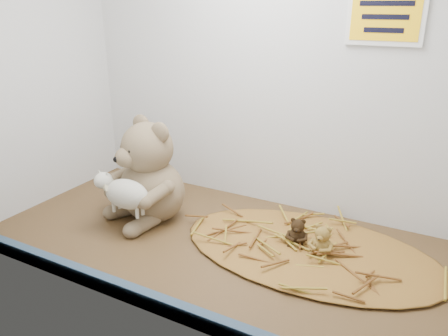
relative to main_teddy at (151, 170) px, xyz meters
The scene contains 8 objects.
alcove_shell 38.73cm from the main_teddy, 11.48° to the left, with size 120.40×60.20×90.40cm.
front_rail 42.54cm from the main_teddy, 54.50° to the right, with size 119.28×2.20×3.60cm, color #31495E.
straw_bed 47.80cm from the main_teddy, ahead, with size 65.77×38.19×1.27cm, color brown.
main_teddy is the anchor object (origin of this frame).
toy_lamb 11.01cm from the main_teddy, 90.00° to the right, with size 17.07×10.42×11.03cm, color silver, non-canonical shape.
mini_teddy_tan 50.02cm from the main_teddy, ahead, with size 6.07×6.41×7.53cm, color olive, non-canonical shape.
mini_teddy_brown 43.49cm from the main_teddy, ahead, with size 5.65×5.96×7.00cm, color black, non-canonical shape.
wall_sign 71.63cm from the main_teddy, 25.19° to the left, with size 16.00×1.20×11.00cm, color yellow.
Camera 1 is at (48.21, -85.98, 58.08)cm, focal length 35.00 mm.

